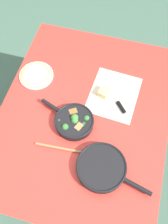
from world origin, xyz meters
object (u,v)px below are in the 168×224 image
at_px(grater_knife, 118,103).
at_px(cheese_block, 104,92).
at_px(skillet_eggs, 102,168).
at_px(wooden_spoon, 79,151).
at_px(dinner_plate_stack, 36,75).
at_px(skillet_broccoli, 74,121).

xyz_separation_m(grater_knife, cheese_block, (0.04, 0.10, 0.02)).
relative_size(skillet_eggs, cheese_block, 4.92).
bearing_deg(wooden_spoon, dinner_plate_stack, 129.59).
bearing_deg(wooden_spoon, cheese_block, 79.11).
height_order(grater_knife, dinner_plate_stack, dinner_plate_stack).
xyz_separation_m(grater_knife, dinner_plate_stack, (0.07, 0.57, 0.00)).
relative_size(grater_knife, cheese_block, 2.16).
bearing_deg(wooden_spoon, grater_knife, 63.48).
bearing_deg(skillet_broccoli, grater_knife, -117.32).
height_order(skillet_eggs, wooden_spoon, skillet_eggs).
bearing_deg(wooden_spoon, skillet_broccoli, 110.10).
relative_size(wooden_spoon, grater_knife, 2.23).
bearing_deg(skillet_broccoli, cheese_block, -95.80).
height_order(wooden_spoon, grater_knife, grater_knife).
bearing_deg(dinner_plate_stack, wooden_spoon, -136.42).
xyz_separation_m(skillet_broccoli, wooden_spoon, (-0.17, -0.07, -0.02)).
relative_size(skillet_broccoli, dinner_plate_stack, 1.56).
height_order(skillet_eggs, dinner_plate_stack, skillet_eggs).
height_order(grater_knife, cheese_block, cheese_block).
height_order(skillet_broccoli, wooden_spoon, skillet_broccoli).
height_order(skillet_broccoli, cheese_block, skillet_broccoli).
bearing_deg(cheese_block, skillet_broccoli, 153.41).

